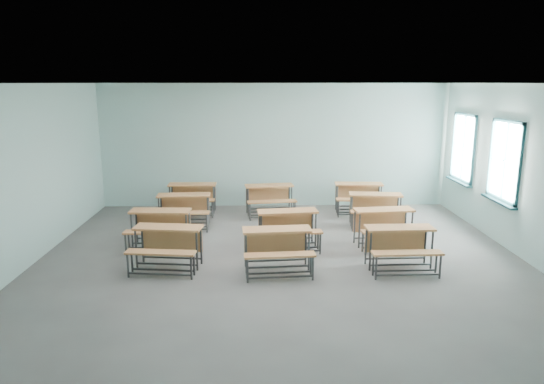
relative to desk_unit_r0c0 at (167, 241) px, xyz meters
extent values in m
cube|color=slate|center=(2.01, 0.45, -0.51)|extent=(9.00, 8.00, 0.02)
cube|color=white|center=(2.01, 0.45, 2.71)|extent=(9.00, 8.00, 0.02)
cube|color=#A6D0CA|center=(2.01, 4.46, 1.10)|extent=(9.00, 0.02, 3.20)
cube|color=#A6D0CA|center=(2.01, -3.56, 1.10)|extent=(9.00, 0.02, 3.20)
cube|color=#A6D0CA|center=(-2.50, 0.45, 1.10)|extent=(0.02, 8.00, 3.20)
cube|color=#A6D0CA|center=(6.52, 0.45, 1.10)|extent=(0.02, 8.00, 3.20)
cube|color=#1B454C|center=(6.48, 3.25, 0.43)|extent=(0.06, 1.20, 0.06)
cube|color=#1B454C|center=(6.48, 3.25, 1.97)|extent=(0.06, 1.20, 0.06)
cube|color=#1B454C|center=(6.48, 2.68, 1.20)|extent=(0.06, 0.06, 1.60)
cube|color=#1B454C|center=(6.48, 3.82, 1.20)|extent=(0.06, 0.06, 1.60)
cube|color=#1B454C|center=(6.48, 3.25, 1.20)|extent=(0.04, 0.04, 1.48)
cube|color=#1B454C|center=(6.48, 3.25, 1.20)|extent=(0.04, 1.08, 0.04)
cube|color=#1B454C|center=(6.44, 3.25, 0.37)|extent=(0.14, 1.28, 0.04)
cube|color=white|center=(6.51, 3.25, 1.20)|extent=(0.01, 1.08, 1.48)
cube|color=#1B454C|center=(6.48, 1.25, 0.43)|extent=(0.06, 1.20, 0.06)
cube|color=#1B454C|center=(6.48, 1.25, 1.97)|extent=(0.06, 1.20, 0.06)
cube|color=#1B454C|center=(6.48, 0.68, 1.20)|extent=(0.06, 0.06, 1.60)
cube|color=#1B454C|center=(6.48, 1.82, 1.20)|extent=(0.06, 0.06, 1.60)
cube|color=#1B454C|center=(6.48, 1.25, 1.20)|extent=(0.04, 0.04, 1.48)
cube|color=#1B454C|center=(6.48, 1.25, 1.20)|extent=(0.04, 1.08, 0.04)
cube|color=#1B454C|center=(6.44, 1.25, 0.37)|extent=(0.14, 1.28, 0.04)
cube|color=white|center=(6.51, 1.25, 1.20)|extent=(0.01, 1.08, 1.48)
cube|color=#B87542|center=(0.01, 0.11, 0.22)|extent=(1.22, 0.53, 0.04)
cube|color=#B87542|center=(0.03, 0.29, -0.08)|extent=(1.12, 0.15, 0.41)
cylinder|color=#3A3D40|center=(-0.54, 0.01, -0.15)|extent=(0.04, 0.04, 0.70)
cylinder|color=#3A3D40|center=(0.53, -0.11, -0.15)|extent=(0.04, 0.04, 0.70)
cylinder|color=#3A3D40|center=(-0.51, 0.33, -0.15)|extent=(0.04, 0.04, 0.70)
cylinder|color=#3A3D40|center=(0.57, 0.20, -0.15)|extent=(0.04, 0.04, 0.70)
cube|color=#3A3D40|center=(-0.01, -0.05, -0.40)|extent=(1.08, 0.16, 0.03)
cube|color=#3A3D40|center=(0.03, 0.26, -0.40)|extent=(1.08, 0.16, 0.03)
cube|color=#B87542|center=(-0.04, -0.36, -0.07)|extent=(1.20, 0.38, 0.03)
cylinder|color=#3A3D40|center=(-0.59, -0.39, -0.29)|extent=(0.04, 0.04, 0.41)
cylinder|color=#3A3D40|center=(0.49, -0.52, -0.29)|extent=(0.04, 0.04, 0.41)
cylinder|color=#3A3D40|center=(-0.57, -0.21, -0.29)|extent=(0.04, 0.04, 0.41)
cylinder|color=#3A3D40|center=(0.51, -0.33, -0.29)|extent=(0.04, 0.04, 0.41)
cube|color=#3A3D40|center=(-0.05, -0.46, -0.42)|extent=(1.08, 0.16, 0.03)
cube|color=#3A3D40|center=(-0.03, -0.27, -0.42)|extent=(1.08, 0.16, 0.03)
cube|color=#B87542|center=(1.92, -0.07, 0.22)|extent=(1.21, 0.48, 0.04)
cube|color=#B87542|center=(1.91, 0.11, -0.08)|extent=(1.12, 0.10, 0.41)
cylinder|color=#3A3D40|center=(1.39, -0.27, -0.15)|extent=(0.04, 0.04, 0.70)
cylinder|color=#3A3D40|center=(2.47, -0.19, -0.15)|extent=(0.04, 0.04, 0.70)
cylinder|color=#3A3D40|center=(1.37, 0.05, -0.15)|extent=(0.04, 0.04, 0.70)
cylinder|color=#3A3D40|center=(2.45, 0.13, -0.15)|extent=(0.04, 0.04, 0.70)
cube|color=#3A3D40|center=(1.93, -0.23, -0.40)|extent=(1.08, 0.11, 0.03)
cube|color=#3A3D40|center=(1.91, 0.09, -0.40)|extent=(1.08, 0.11, 0.03)
cube|color=#B87542|center=(1.96, -0.54, -0.07)|extent=(1.20, 0.33, 0.03)
cylinder|color=#3A3D40|center=(1.42, -0.68, -0.29)|extent=(0.04, 0.04, 0.41)
cylinder|color=#3A3D40|center=(2.50, -0.60, -0.29)|extent=(0.04, 0.04, 0.41)
cylinder|color=#3A3D40|center=(1.41, -0.49, -0.29)|extent=(0.04, 0.04, 0.41)
cylinder|color=#3A3D40|center=(2.49, -0.41, -0.29)|extent=(0.04, 0.04, 0.41)
cube|color=#3A3D40|center=(1.96, -0.64, -0.42)|extent=(1.08, 0.11, 0.03)
cube|color=#3A3D40|center=(1.95, -0.45, -0.42)|extent=(1.08, 0.11, 0.03)
cube|color=#B87542|center=(4.08, -0.03, 0.22)|extent=(1.19, 0.42, 0.04)
cube|color=#B87542|center=(4.08, 0.16, -0.08)|extent=(1.12, 0.05, 0.41)
cylinder|color=#3A3D40|center=(3.54, -0.20, -0.15)|extent=(0.04, 0.04, 0.70)
cylinder|color=#3A3D40|center=(4.63, -0.17, -0.15)|extent=(0.04, 0.04, 0.70)
cylinder|color=#3A3D40|center=(3.54, 0.12, -0.15)|extent=(0.04, 0.04, 0.70)
cylinder|color=#3A3D40|center=(4.62, 0.15, -0.15)|extent=(0.04, 0.04, 0.70)
cube|color=#3A3D40|center=(4.09, -0.18, -0.40)|extent=(1.09, 0.06, 0.03)
cube|color=#3A3D40|center=(4.08, 0.13, -0.40)|extent=(1.09, 0.06, 0.03)
cube|color=#B87542|center=(4.09, -0.50, -0.07)|extent=(1.19, 0.28, 0.03)
cylinder|color=#3A3D40|center=(3.55, -0.61, -0.29)|extent=(0.04, 0.04, 0.41)
cylinder|color=#3A3D40|center=(4.64, -0.58, -0.29)|extent=(0.04, 0.04, 0.41)
cylinder|color=#3A3D40|center=(3.55, -0.42, -0.29)|extent=(0.04, 0.04, 0.41)
cylinder|color=#3A3D40|center=(4.63, -0.39, -0.29)|extent=(0.04, 0.04, 0.41)
cube|color=#3A3D40|center=(4.10, -0.59, -0.42)|extent=(1.09, 0.06, 0.03)
cube|color=#3A3D40|center=(4.09, -0.41, -0.42)|extent=(1.09, 0.06, 0.03)
cube|color=#B87542|center=(-0.35, 1.24, 0.22)|extent=(1.20, 0.46, 0.04)
cube|color=#B87542|center=(-0.34, 1.42, -0.08)|extent=(1.12, 0.08, 0.41)
cylinder|color=#3A3D40|center=(-0.90, 1.11, -0.15)|extent=(0.04, 0.04, 0.70)
cylinder|color=#3A3D40|center=(0.18, 1.05, -0.15)|extent=(0.04, 0.04, 0.70)
cylinder|color=#3A3D40|center=(-0.88, 1.42, -0.15)|extent=(0.04, 0.04, 0.70)
cylinder|color=#3A3D40|center=(0.20, 1.37, -0.15)|extent=(0.04, 0.04, 0.70)
cube|color=#3A3D40|center=(-0.36, 1.08, -0.40)|extent=(1.08, 0.09, 0.03)
cube|color=#3A3D40|center=(-0.34, 1.39, -0.40)|extent=(1.08, 0.09, 0.03)
cube|color=#B87542|center=(-0.37, 0.76, -0.07)|extent=(1.19, 0.31, 0.03)
cylinder|color=#3A3D40|center=(-0.92, 0.70, -0.29)|extent=(0.04, 0.04, 0.41)
cylinder|color=#3A3D40|center=(0.16, 0.64, -0.29)|extent=(0.04, 0.04, 0.41)
cylinder|color=#3A3D40|center=(-0.91, 0.89, -0.29)|extent=(0.04, 0.04, 0.41)
cylinder|color=#3A3D40|center=(0.17, 0.83, -0.29)|extent=(0.04, 0.04, 0.41)
cube|color=#3A3D40|center=(-0.38, 0.67, -0.42)|extent=(1.08, 0.09, 0.03)
cube|color=#3A3D40|center=(-0.37, 0.86, -0.42)|extent=(1.08, 0.09, 0.03)
cube|color=#B87542|center=(2.18, 1.15, 0.22)|extent=(1.22, 0.52, 0.04)
cube|color=#B87542|center=(2.16, 1.33, -0.08)|extent=(1.12, 0.14, 0.41)
cylinder|color=#3A3D40|center=(1.66, 0.93, -0.15)|extent=(0.04, 0.04, 0.70)
cylinder|color=#3A3D40|center=(2.73, 1.05, -0.15)|extent=(0.04, 0.04, 0.70)
cylinder|color=#3A3D40|center=(1.62, 1.25, -0.15)|extent=(0.04, 0.04, 0.70)
cylinder|color=#3A3D40|center=(2.70, 1.36, -0.15)|extent=(0.04, 0.04, 0.70)
cube|color=#3A3D40|center=(2.20, 0.99, -0.40)|extent=(1.08, 0.15, 0.03)
cube|color=#3A3D40|center=(2.16, 1.31, -0.40)|extent=(1.08, 0.15, 0.03)
cube|color=#B87542|center=(2.23, 0.68, -0.07)|extent=(1.20, 0.37, 0.03)
cylinder|color=#3A3D40|center=(1.70, 0.53, -0.29)|extent=(0.04, 0.04, 0.41)
cylinder|color=#3A3D40|center=(2.78, 0.64, -0.29)|extent=(0.04, 0.04, 0.41)
cylinder|color=#3A3D40|center=(1.68, 0.71, -0.29)|extent=(0.04, 0.04, 0.41)
cylinder|color=#3A3D40|center=(2.76, 0.83, -0.29)|extent=(0.04, 0.04, 0.41)
cube|color=#3A3D40|center=(2.24, 0.59, -0.42)|extent=(1.08, 0.15, 0.03)
cube|color=#3A3D40|center=(2.22, 0.77, -0.42)|extent=(1.08, 0.15, 0.03)
cube|color=#B87542|center=(4.11, 1.21, 0.22)|extent=(1.22, 0.52, 0.04)
cube|color=#B87542|center=(4.09, 1.39, -0.08)|extent=(1.12, 0.14, 0.41)
cylinder|color=#3A3D40|center=(3.59, 0.99, -0.15)|extent=(0.04, 0.04, 0.70)
cylinder|color=#3A3D40|center=(4.67, 1.11, -0.15)|extent=(0.04, 0.04, 0.70)
cylinder|color=#3A3D40|center=(3.56, 1.30, -0.15)|extent=(0.04, 0.04, 0.70)
cylinder|color=#3A3D40|center=(4.64, 1.42, -0.15)|extent=(0.04, 0.04, 0.70)
cube|color=#3A3D40|center=(4.13, 1.05, -0.40)|extent=(1.08, 0.15, 0.03)
cube|color=#3A3D40|center=(4.10, 1.36, -0.40)|extent=(1.08, 0.15, 0.03)
cube|color=#B87542|center=(4.17, 0.73, -0.07)|extent=(1.20, 0.37, 0.03)
cylinder|color=#3A3D40|center=(3.64, 0.58, -0.29)|extent=(0.04, 0.04, 0.41)
cylinder|color=#3A3D40|center=(4.72, 0.70, -0.29)|extent=(0.04, 0.04, 0.41)
cylinder|color=#3A3D40|center=(3.62, 0.77, -0.29)|extent=(0.04, 0.04, 0.41)
cylinder|color=#3A3D40|center=(4.70, 0.89, -0.29)|extent=(0.04, 0.04, 0.41)
cube|color=#3A3D40|center=(4.18, 0.64, -0.42)|extent=(1.08, 0.15, 0.03)
cube|color=#3A3D40|center=(4.16, 0.83, -0.42)|extent=(1.08, 0.15, 0.03)
cube|color=#B87542|center=(-0.10, 2.63, 0.22)|extent=(1.20, 0.45, 0.04)
cube|color=#B87542|center=(-0.10, 2.81, -0.08)|extent=(1.12, 0.07, 0.41)
cylinder|color=#3A3D40|center=(-0.63, 2.44, -0.15)|extent=(0.04, 0.04, 0.70)
cylinder|color=#3A3D40|center=(0.45, 2.49, -0.15)|extent=(0.04, 0.04, 0.70)
cylinder|color=#3A3D40|center=(-0.64, 2.76, -0.15)|extent=(0.04, 0.04, 0.70)
cylinder|color=#3A3D40|center=(0.44, 2.81, -0.15)|extent=(0.04, 0.04, 0.70)
cube|color=#3A3D40|center=(-0.09, 2.47, -0.40)|extent=(1.08, 0.08, 0.03)
cube|color=#3A3D40|center=(-0.10, 2.78, -0.40)|extent=(1.08, 0.08, 0.03)
cube|color=#B87542|center=(-0.07, 2.15, -0.07)|extent=(1.19, 0.30, 0.03)
cylinder|color=#3A3D40|center=(-0.61, 2.03, -0.29)|extent=(0.04, 0.04, 0.41)
cylinder|color=#3A3D40|center=(0.47, 2.09, -0.29)|extent=(0.04, 0.04, 0.41)
cylinder|color=#3A3D40|center=(-0.62, 2.22, -0.29)|extent=(0.04, 0.04, 0.41)
cylinder|color=#3A3D40|center=(0.46, 2.27, -0.29)|extent=(0.04, 0.04, 0.41)
cube|color=#3A3D40|center=(-0.07, 2.06, -0.42)|extent=(1.08, 0.08, 0.03)
cube|color=#3A3D40|center=(-0.08, 2.25, -0.42)|extent=(1.08, 0.08, 0.03)
cube|color=#B87542|center=(4.27, 2.57, 0.22)|extent=(1.22, 0.52, 0.04)
cube|color=#B87542|center=(4.29, 2.75, -0.08)|extent=(1.12, 0.14, 0.41)
cylinder|color=#3A3D40|center=(3.72, 2.48, -0.15)|extent=(0.04, 0.04, 0.70)
cylinder|color=#3A3D40|center=(4.79, 2.36, -0.15)|extent=(0.04, 0.04, 0.70)
cylinder|color=#3A3D40|center=(3.75, 2.79, -0.15)|extent=(0.04, 0.04, 0.70)
cylinder|color=#3A3D40|center=(4.83, 2.67, -0.15)|extent=(0.04, 0.04, 0.70)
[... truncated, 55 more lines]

